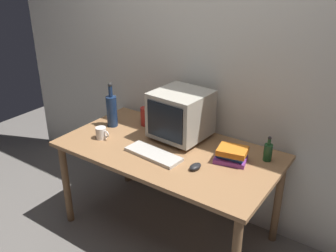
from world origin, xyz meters
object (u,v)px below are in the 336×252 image
object	(u,v)px
computer_mouse	(195,167)
bottle_tall	(112,110)
bottle_short	(268,152)
book_stack	(232,155)
keyboard	(153,154)
crt_monitor	(181,115)
metal_canister	(146,116)
mug	(101,133)

from	to	relation	value
computer_mouse	bottle_tall	xyz separation A→B (m)	(-0.90, 0.20, 0.12)
bottle_short	bottle_tall	bearing A→B (deg)	-171.89
bottle_short	book_stack	world-z (taller)	bottle_short
keyboard	bottle_tall	bearing A→B (deg)	164.53
crt_monitor	computer_mouse	world-z (taller)	crt_monitor
computer_mouse	metal_canister	world-z (taller)	metal_canister
bottle_tall	bottle_short	world-z (taller)	bottle_tall
bottle_short	computer_mouse	bearing A→B (deg)	-132.39
bottle_tall	book_stack	distance (m)	1.06
bottle_tall	computer_mouse	bearing A→B (deg)	-12.39
bottle_tall	book_stack	world-z (taller)	bottle_tall
bottle_short	mug	size ratio (longest dim) A/B	1.50
bottle_tall	bottle_short	bearing A→B (deg)	8.11
book_stack	mug	world-z (taller)	book_stack
crt_monitor	book_stack	xyz separation A→B (m)	(0.48, -0.10, -0.14)
keyboard	mug	world-z (taller)	mug
crt_monitor	computer_mouse	bearing A→B (deg)	-45.00
crt_monitor	bottle_short	world-z (taller)	crt_monitor
crt_monitor	metal_canister	distance (m)	0.38
crt_monitor	mug	bearing A→B (deg)	-144.56
keyboard	book_stack	xyz separation A→B (m)	(0.48, 0.24, 0.04)
crt_monitor	book_stack	size ratio (longest dim) A/B	1.72
book_stack	metal_canister	xyz separation A→B (m)	(-0.84, 0.15, 0.02)
mug	metal_canister	world-z (taller)	metal_canister
crt_monitor	bottle_tall	distance (m)	0.59
book_stack	computer_mouse	bearing A→B (deg)	-124.01
mug	bottle_short	bearing A→B (deg)	18.99
computer_mouse	bottle_short	world-z (taller)	bottle_short
keyboard	mug	xyz separation A→B (m)	(-0.48, -0.01, 0.03)
bottle_tall	mug	xyz separation A→B (m)	(0.09, -0.22, -0.09)
mug	metal_canister	distance (m)	0.41
bottle_tall	book_stack	bearing A→B (deg)	1.30
computer_mouse	bottle_tall	distance (m)	0.93
crt_monitor	computer_mouse	size ratio (longest dim) A/B	4.10
mug	book_stack	bearing A→B (deg)	14.23
bottle_tall	mug	distance (m)	0.26
crt_monitor	keyboard	distance (m)	0.39
keyboard	bottle_tall	distance (m)	0.62
crt_monitor	bottle_tall	xyz separation A→B (m)	(-0.58, -0.13, -0.05)
keyboard	bottle_tall	size ratio (longest dim) A/B	1.14
keyboard	mug	bearing A→B (deg)	-174.15
keyboard	book_stack	bearing A→B (deg)	31.18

